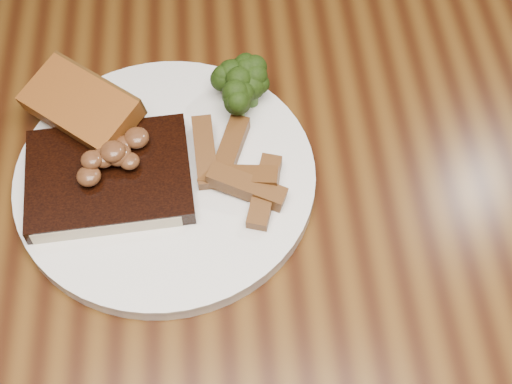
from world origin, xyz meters
TOP-DOWN VIEW (x-y plane):
  - dining_table at (0.00, 0.00)m, footprint 1.60×0.90m
  - plate at (-0.07, 0.03)m, footprint 0.30×0.30m
  - steak at (-0.12, 0.02)m, footprint 0.16×0.12m
  - steak_bone at (-0.12, -0.03)m, footprint 0.13×0.02m
  - mushroom_pile at (-0.11, 0.03)m, footprint 0.07×0.07m
  - garlic_bread at (-0.14, 0.09)m, footprint 0.12×0.11m
  - potato_wedges at (0.01, 0.02)m, footprint 0.10×0.10m
  - broccoli_cluster at (-0.00, 0.11)m, footprint 0.08×0.08m

SIDE VIEW (x-z plane):
  - dining_table at x=0.00m, z-range 0.28..1.03m
  - plate at x=-0.07m, z-range 0.75..0.76m
  - steak_bone at x=-0.12m, z-range 0.76..0.78m
  - steak at x=-0.12m, z-range 0.76..0.78m
  - garlic_bread at x=-0.14m, z-range 0.76..0.79m
  - potato_wedges at x=0.01m, z-range 0.76..0.79m
  - broccoli_cluster at x=0.00m, z-range 0.76..0.80m
  - mushroom_pile at x=-0.11m, z-range 0.78..0.81m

